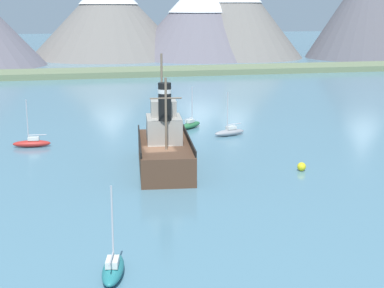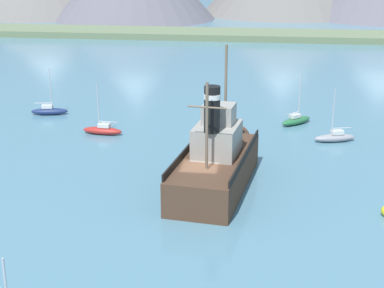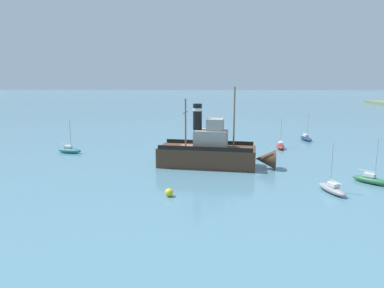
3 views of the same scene
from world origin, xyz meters
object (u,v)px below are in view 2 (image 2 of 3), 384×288
at_px(sailboat_grey, 335,137).
at_px(sailboat_navy, 49,111).
at_px(sailboat_green, 296,120).
at_px(old_tugboat, 217,161).
at_px(sailboat_red, 103,130).

height_order(sailboat_grey, sailboat_navy, same).
height_order(sailboat_grey, sailboat_green, same).
xyz_separation_m(old_tugboat, sailboat_green, (6.27, 16.69, -1.40)).
bearing_deg(sailboat_green, sailboat_navy, 179.83).
distance_m(old_tugboat, sailboat_grey, 15.06).
xyz_separation_m(sailboat_grey, sailboat_red, (-21.35, -0.72, 0.00)).
distance_m(old_tugboat, sailboat_green, 17.88).
distance_m(sailboat_grey, sailboat_green, 6.09).
bearing_deg(sailboat_red, old_tugboat, -42.56).
distance_m(sailboat_grey, sailboat_red, 21.36).
relative_size(old_tugboat, sailboat_green, 3.00).
xyz_separation_m(old_tugboat, sailboat_grey, (9.55, 11.56, -1.40)).
xyz_separation_m(sailboat_grey, sailboat_navy, (-28.81, 5.21, 0.00)).
bearing_deg(old_tugboat, sailboat_green, 69.42).
xyz_separation_m(sailboat_grey, sailboat_green, (-3.29, 5.13, 0.00)).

